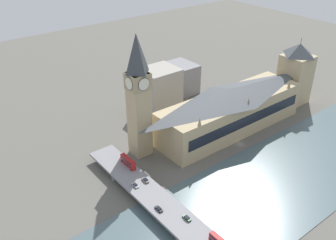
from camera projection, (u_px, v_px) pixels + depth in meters
name	position (u px, v px, depth m)	size (l,w,h in m)	color
ground_plane	(240.00, 144.00, 230.12)	(600.00, 600.00, 0.00)	#605E56
river_water	(291.00, 173.00, 204.65)	(62.04, 360.00, 0.30)	#4C6066
parliament_hall	(231.00, 109.00, 239.02)	(28.79, 104.41, 29.14)	tan
clock_tower	(138.00, 95.00, 203.70)	(11.60, 11.60, 72.27)	tan
victoria_tower	(295.00, 74.00, 270.35)	(19.04, 19.04, 48.67)	tan
road_bridge	(189.00, 230.00, 163.00)	(156.09, 14.75, 5.32)	slate
double_decker_bus_lead	(128.00, 162.00, 200.61)	(11.66, 2.55, 5.06)	red
car_northbound_lead	(159.00, 209.00, 172.10)	(4.55, 1.84, 1.27)	black
car_northbound_mid	(135.00, 185.00, 186.72)	(4.22, 1.85, 1.31)	silver
car_northbound_tail	(145.00, 180.00, 190.15)	(4.43, 1.92, 1.50)	slate
car_southbound_lead	(187.00, 218.00, 167.04)	(4.51, 1.87, 1.33)	#2D5638
city_block_west	(159.00, 90.00, 262.76)	(22.43, 25.34, 30.88)	#A39E93
city_block_center	(179.00, 78.00, 290.35)	(24.43, 22.86, 22.78)	gray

